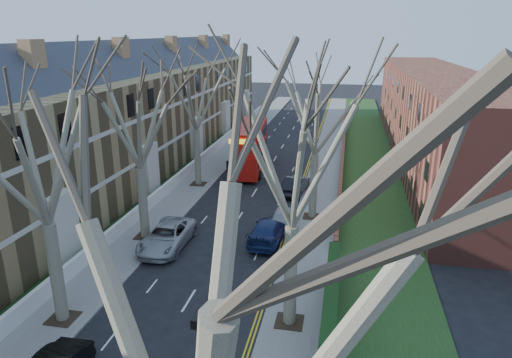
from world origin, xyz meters
The scene contains 17 objects.
pavement_left centered at (-6.00, 39.00, 0.06)m, with size 3.00×102.00×0.12m, color slate.
pavement_right centered at (6.00, 39.00, 0.06)m, with size 3.00×102.00×0.12m, color slate.
terrace_left centered at (-13.65, 31.00, 5.53)m, with size 9.70×78.00×13.60m.
flats_right centered at (17.46, 43.00, 4.98)m, with size 13.97×54.00×10.00m.
front_wall_left centered at (-7.65, 31.00, 0.62)m, with size 0.30×78.00×1.00m.
grass_verge_right centered at (10.50, 39.00, 0.15)m, with size 6.00×102.00×0.06m.
tree_left_mid centered at (-5.70, 6.00, 9.56)m, with size 10.50×10.50×14.71m.
tree_left_far centered at (-5.70, 16.00, 9.24)m, with size 10.15×10.15×14.22m.
tree_left_dist centered at (-5.70, 28.00, 9.56)m, with size 10.50×10.50×14.71m.
tree_right_near centered at (5.70, -6.00, 9.86)m, with size 10.85×10.85×15.20m.
tree_right_mid centered at (5.70, 8.00, 9.56)m, with size 10.50×10.50×14.71m.
tree_right_far centered at (5.70, 22.00, 9.24)m, with size 10.15×10.15×14.22m.
double_decker_bus centered at (-1.91, 34.40, 2.32)m, with size 3.63×11.48×4.71m.
car_left_far centered at (-3.62, 14.95, 0.80)m, with size 2.66×5.76×1.60m, color #A2A3A7.
car_right_near centered at (3.01, 17.31, 0.78)m, with size 2.18×5.36×1.56m, color navy.
car_right_mid centered at (3.66, 19.99, 0.75)m, with size 1.78×4.43×1.51m, color #93979B.
car_right_far centered at (3.70, 27.53, 0.79)m, with size 1.68×4.82×1.59m, color black.
Camera 1 is at (7.94, -11.62, 14.11)m, focal length 32.00 mm.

